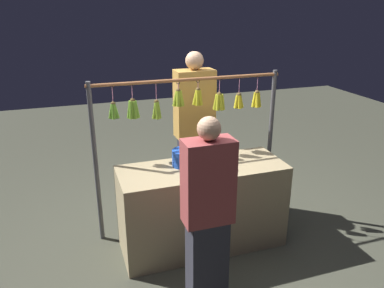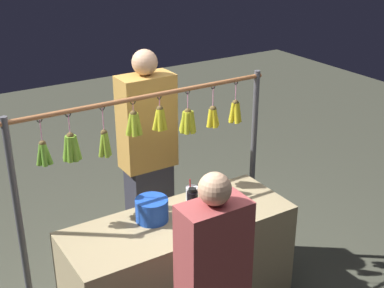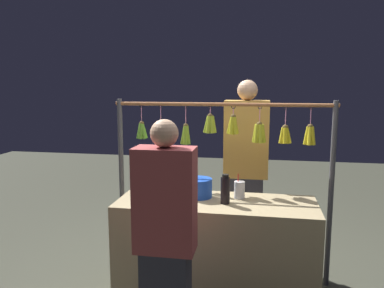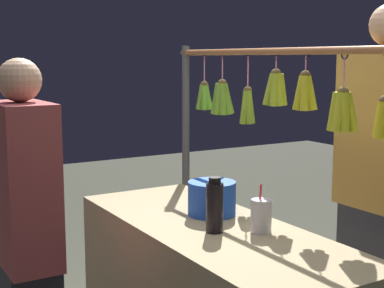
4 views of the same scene
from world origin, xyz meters
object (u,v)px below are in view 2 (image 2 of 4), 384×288
object	(u,v)px
blue_bucket	(152,210)
drink_cup	(192,196)
vendor_person	(148,162)
water_bottle	(192,205)

from	to	relation	value
blue_bucket	drink_cup	world-z (taller)	drink_cup
vendor_person	blue_bucket	bearing A→B (deg)	64.08
water_bottle	blue_bucket	distance (m)	0.26
vendor_person	drink_cup	bearing A→B (deg)	88.11
blue_bucket	drink_cup	size ratio (longest dim) A/B	1.09
drink_cup	vendor_person	bearing A→B (deg)	-91.89
drink_cup	vendor_person	world-z (taller)	vendor_person
water_bottle	vendor_person	size ratio (longest dim) A/B	0.13
drink_cup	vendor_person	distance (m)	0.69
water_bottle	drink_cup	world-z (taller)	water_bottle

